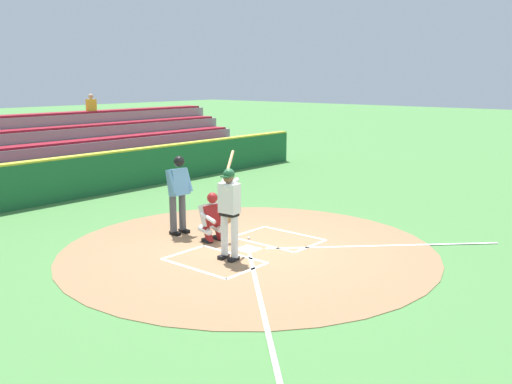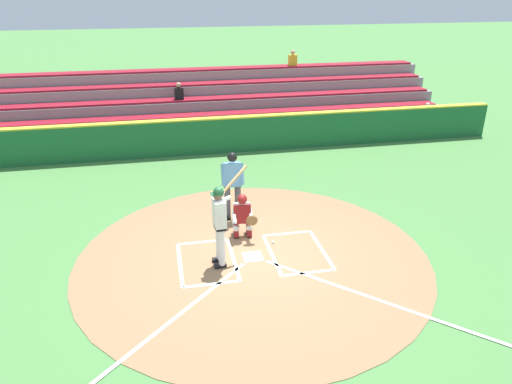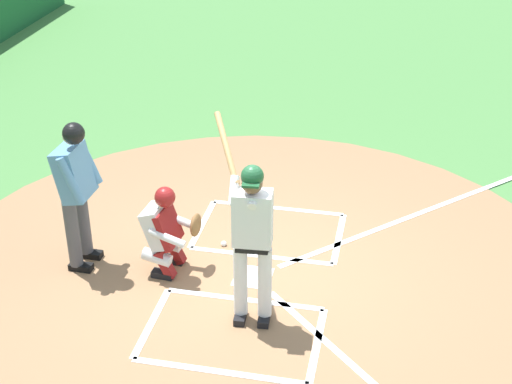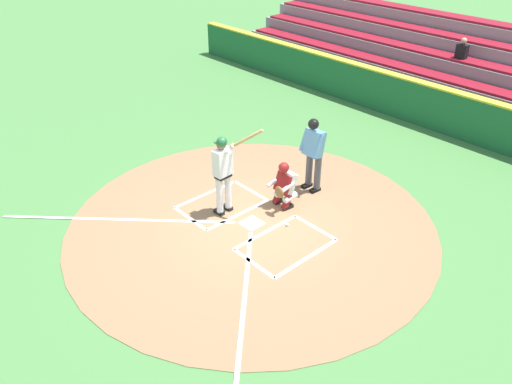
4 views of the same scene
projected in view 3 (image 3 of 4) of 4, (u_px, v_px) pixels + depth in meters
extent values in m
plane|color=#4C8442|center=(253.00, 278.00, 8.90)|extent=(120.00, 120.00, 0.00)
cylinder|color=#99704C|center=(253.00, 277.00, 8.89)|extent=(8.00, 8.00, 0.01)
cube|color=white|center=(253.00, 277.00, 8.89)|extent=(0.44, 0.44, 0.01)
cube|color=white|center=(203.00, 224.00, 9.95)|extent=(1.20, 0.08, 0.01)
cube|color=white|center=(339.00, 238.00, 9.63)|extent=(1.20, 0.08, 0.01)
cube|color=white|center=(260.00, 256.00, 9.27)|extent=(0.08, 1.80, 0.01)
cube|color=white|center=(278.00, 208.00, 10.30)|extent=(0.08, 1.80, 0.01)
cube|color=white|center=(152.00, 322.00, 8.15)|extent=(1.20, 0.08, 0.01)
cube|color=white|center=(317.00, 345.00, 7.83)|extent=(1.20, 0.08, 0.01)
cube|color=white|center=(245.00, 300.00, 8.50)|extent=(0.08, 1.80, 0.01)
cube|color=white|center=(219.00, 372.00, 7.47)|extent=(0.08, 1.80, 0.01)
cube|color=white|center=(434.00, 208.00, 10.32)|extent=(3.73, 3.73, 0.01)
cylinder|color=white|center=(265.00, 282.00, 7.97)|extent=(0.15, 0.15, 0.84)
cube|color=black|center=(264.00, 319.00, 8.15)|extent=(0.27, 0.14, 0.09)
cylinder|color=white|center=(240.00, 281.00, 8.00)|extent=(0.15, 0.15, 0.84)
cube|color=black|center=(240.00, 317.00, 8.18)|extent=(0.27, 0.14, 0.09)
cube|color=black|center=(253.00, 244.00, 7.75)|extent=(0.24, 0.35, 0.10)
cube|color=white|center=(252.00, 218.00, 7.60)|extent=(0.27, 0.42, 0.60)
sphere|color=brown|center=(252.00, 183.00, 7.39)|extent=(0.21, 0.21, 0.21)
sphere|color=#1E512D|center=(252.00, 176.00, 7.37)|extent=(0.23, 0.23, 0.23)
cube|color=#1E512D|center=(251.00, 185.00, 7.29)|extent=(0.12, 0.18, 0.02)
cylinder|color=white|center=(255.00, 192.00, 7.51)|extent=(0.43, 0.12, 0.21)
cylinder|color=white|center=(234.00, 190.00, 7.53)|extent=(0.27, 0.11, 0.29)
cylinder|color=#AD7F4C|center=(226.00, 147.00, 7.72)|extent=(0.66, 0.41, 0.53)
cylinder|color=#AD7F4C|center=(236.00, 183.00, 7.55)|extent=(0.10, 0.10, 0.08)
cube|color=black|center=(173.00, 260.00, 9.15)|extent=(0.14, 0.27, 0.09)
cube|color=maroon|center=(176.00, 250.00, 9.06)|extent=(0.14, 0.25, 0.37)
cylinder|color=silver|center=(167.00, 243.00, 9.05)|extent=(0.18, 0.37, 0.21)
cube|color=black|center=(163.00, 275.00, 8.88)|extent=(0.14, 0.27, 0.09)
cube|color=maroon|center=(165.00, 264.00, 8.79)|extent=(0.14, 0.25, 0.37)
cylinder|color=silver|center=(157.00, 257.00, 8.78)|extent=(0.18, 0.37, 0.21)
cube|color=silver|center=(160.00, 225.00, 8.75)|extent=(0.43, 0.39, 0.52)
cube|color=maroon|center=(169.00, 227.00, 8.72)|extent=(0.44, 0.25, 0.46)
sphere|color=beige|center=(163.00, 198.00, 8.55)|extent=(0.21, 0.21, 0.21)
sphere|color=maroon|center=(165.00, 197.00, 8.54)|extent=(0.24, 0.24, 0.24)
cylinder|color=silver|center=(180.00, 220.00, 8.89)|extent=(0.13, 0.45, 0.20)
cylinder|color=silver|center=(167.00, 238.00, 8.55)|extent=(0.13, 0.45, 0.20)
ellipsoid|color=brown|center=(196.00, 225.00, 8.85)|extent=(0.29, 0.12, 0.28)
cylinder|color=#4C4C51|center=(83.00, 222.00, 9.04)|extent=(0.16, 0.16, 0.86)
cube|color=black|center=(91.00, 254.00, 9.25)|extent=(0.14, 0.28, 0.09)
cylinder|color=#4C4C51|center=(73.00, 234.00, 8.80)|extent=(0.16, 0.16, 0.86)
cube|color=black|center=(81.00, 267.00, 9.01)|extent=(0.14, 0.28, 0.09)
cube|color=#5B8EB7|center=(74.00, 172.00, 8.55)|extent=(0.45, 0.38, 0.66)
sphere|color=tan|center=(72.00, 135.00, 8.32)|extent=(0.22, 0.22, 0.22)
sphere|color=black|center=(74.00, 133.00, 8.30)|extent=(0.25, 0.25, 0.25)
cylinder|color=#5B8EB7|center=(89.00, 162.00, 8.72)|extent=(0.11, 0.29, 0.56)
cylinder|color=#5B8EB7|center=(71.00, 180.00, 8.32)|extent=(0.11, 0.29, 0.56)
sphere|color=white|center=(224.00, 244.00, 9.48)|extent=(0.07, 0.07, 0.07)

